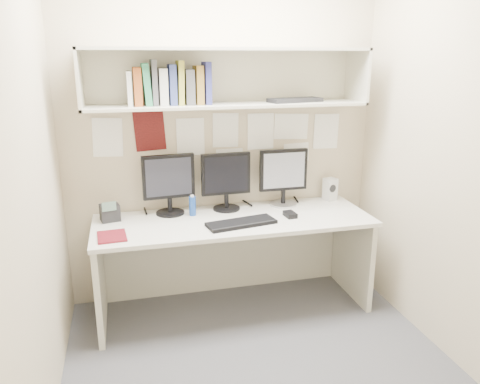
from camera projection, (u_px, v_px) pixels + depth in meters
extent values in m
cube|color=#46464B|center=(257.00, 358.00, 3.00)|extent=(2.40, 2.00, 0.01)
cube|color=#BCAD90|center=(223.00, 133.00, 3.57)|extent=(2.40, 0.02, 2.60)
cube|color=#BCAD90|center=(337.00, 217.00, 1.71)|extent=(2.40, 0.02, 2.60)
cube|color=#BCAD90|center=(32.00, 172.00, 2.36)|extent=(0.02, 2.00, 2.60)
cube|color=#BCAD90|center=(444.00, 150.00, 2.92)|extent=(0.02, 2.00, 2.60)
cube|color=beige|center=(234.00, 220.00, 3.40)|extent=(2.00, 0.70, 0.03)
cube|color=beige|center=(225.00, 249.00, 3.81)|extent=(1.96, 0.02, 0.70)
cube|color=beige|center=(228.00, 105.00, 3.32)|extent=(2.00, 0.38, 0.02)
cube|color=beige|center=(228.00, 49.00, 3.22)|extent=(2.00, 0.38, 0.02)
cube|color=beige|center=(223.00, 76.00, 3.44)|extent=(2.00, 0.02, 0.40)
cube|color=beige|center=(80.00, 79.00, 3.04)|extent=(0.02, 0.38, 0.40)
cube|color=beige|center=(357.00, 76.00, 3.50)|extent=(0.02, 0.38, 0.40)
cylinder|color=black|center=(170.00, 213.00, 3.49)|extent=(0.21, 0.21, 0.02)
cylinder|color=black|center=(170.00, 205.00, 3.48)|extent=(0.03, 0.03, 0.11)
cube|color=black|center=(169.00, 177.00, 3.43)|extent=(0.39, 0.07, 0.33)
cube|color=black|center=(169.00, 177.00, 3.41)|extent=(0.33, 0.04, 0.28)
cylinder|color=black|center=(226.00, 208.00, 3.59)|extent=(0.21, 0.21, 0.02)
cylinder|color=black|center=(226.00, 201.00, 3.58)|extent=(0.03, 0.03, 0.10)
cube|color=black|center=(226.00, 174.00, 3.53)|extent=(0.38, 0.05, 0.32)
cube|color=black|center=(226.00, 174.00, 3.51)|extent=(0.33, 0.01, 0.27)
cylinder|color=#A5A5AA|center=(283.00, 204.00, 3.70)|extent=(0.21, 0.21, 0.02)
cylinder|color=black|center=(283.00, 197.00, 3.69)|extent=(0.03, 0.03, 0.10)
cube|color=black|center=(283.00, 170.00, 3.64)|extent=(0.38, 0.04, 0.32)
cube|color=#B0B0B5|center=(284.00, 170.00, 3.62)|extent=(0.33, 0.01, 0.28)
cube|color=black|center=(241.00, 223.00, 3.27)|extent=(0.51, 0.26, 0.02)
cube|color=black|center=(290.00, 214.00, 3.42)|extent=(0.08, 0.12, 0.03)
cube|color=beige|center=(330.00, 189.00, 3.81)|extent=(0.11, 0.11, 0.18)
cylinder|color=black|center=(333.00, 188.00, 3.76)|extent=(0.06, 0.02, 0.06)
cylinder|color=navy|center=(192.00, 206.00, 3.44)|extent=(0.05, 0.05, 0.14)
cylinder|color=white|center=(192.00, 196.00, 3.42)|extent=(0.03, 0.03, 0.02)
cube|color=maroon|center=(112.00, 236.00, 3.04)|extent=(0.20, 0.23, 0.01)
cube|color=black|center=(110.00, 213.00, 3.33)|extent=(0.15, 0.13, 0.12)
cube|color=#4C6659|center=(109.00, 206.00, 3.26)|extent=(0.10, 0.03, 0.07)
cube|color=silver|center=(129.00, 89.00, 3.14)|extent=(0.03, 0.19, 0.23)
cube|color=brown|center=(138.00, 87.00, 3.15)|extent=(0.05, 0.19, 0.25)
cube|color=#297B54|center=(147.00, 85.00, 3.16)|extent=(0.04, 0.19, 0.28)
cube|color=#444449|center=(154.00, 83.00, 3.17)|extent=(0.03, 0.19, 0.30)
cube|color=beige|center=(163.00, 87.00, 3.19)|extent=(0.06, 0.19, 0.24)
cube|color=navy|center=(172.00, 85.00, 3.20)|extent=(0.05, 0.19, 0.27)
cube|color=#A3A136|center=(180.00, 83.00, 3.21)|extent=(0.04, 0.19, 0.29)
cube|color=#444447|center=(189.00, 87.00, 3.23)|extent=(0.06, 0.19, 0.24)
cube|color=olive|center=(199.00, 85.00, 3.24)|extent=(0.05, 0.19, 0.26)
cube|color=navy|center=(207.00, 83.00, 3.25)|extent=(0.04, 0.19, 0.29)
cube|color=black|center=(295.00, 100.00, 3.42)|extent=(0.43, 0.24, 0.03)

